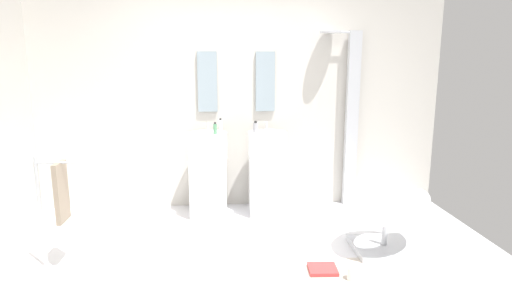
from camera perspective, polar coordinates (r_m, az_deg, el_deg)
name	(u,v)px	position (r m, az deg, el deg)	size (l,w,h in m)	color
ground_plane	(243,270)	(3.62, -1.82, -17.02)	(4.80, 3.60, 0.04)	silver
rear_partition	(236,97)	(4.86, -2.73, 6.53)	(4.80, 0.10, 2.60)	beige
pedestal_sink_left	(208,173)	(4.65, -6.61, -3.98)	(0.43, 0.43, 1.04)	white
pedestal_sink_right	(267,172)	(4.66, 1.56, -3.86)	(0.43, 0.43, 1.04)	white
vanity_mirror_left	(207,82)	(4.78, -6.74, 8.53)	(0.22, 0.03, 0.68)	#8C9EA8
vanity_mirror_right	(265,82)	(4.80, 1.28, 8.62)	(0.22, 0.03, 0.68)	#8C9EA8
shower_column	(351,116)	(4.98, 12.95, 3.82)	(0.49, 0.24, 2.05)	#B7BABF
lounge_chair	(386,214)	(3.94, 17.49, -9.27)	(1.11, 1.11, 0.65)	#B7BABF
towel_rack	(58,195)	(3.76, -25.72, -6.35)	(0.37, 0.22, 0.95)	#B7BABF
area_rug	(324,278)	(3.49, 9.43, -17.84)	(0.94, 0.64, 0.01)	beige
magazine_red	(323,269)	(3.57, 9.22, -16.74)	(0.23, 0.20, 0.03)	#B73838
coffee_mug	(353,274)	(3.48, 13.27, -17.06)	(0.09, 0.09, 0.10)	white
soap_bottle_white	(221,126)	(4.51, -4.93, 2.47)	(0.04, 0.04, 0.16)	white
soap_bottle_grey	(256,127)	(4.56, -0.06, 2.35)	(0.06, 0.06, 0.12)	#99999E
soap_bottle_green	(215,129)	(4.44, -5.68, 2.12)	(0.04, 0.04, 0.13)	#59996B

